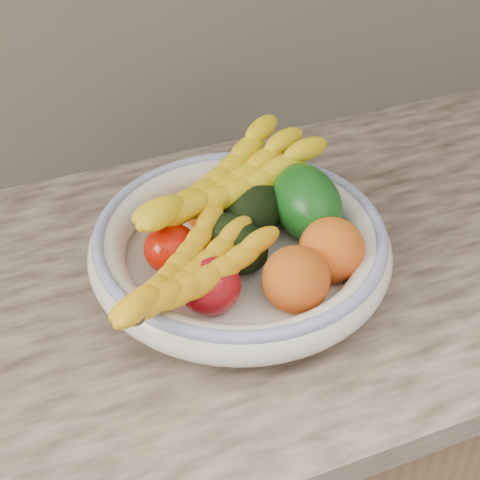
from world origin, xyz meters
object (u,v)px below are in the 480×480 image
(green_mango, at_px, (305,202))
(banana_bunch_back, at_px, (226,190))
(banana_bunch_front, at_px, (189,278))
(fruit_bowl, at_px, (240,247))

(green_mango, height_order, banana_bunch_back, same)
(banana_bunch_back, height_order, banana_bunch_front, banana_bunch_back)
(fruit_bowl, relative_size, banana_bunch_front, 1.49)
(fruit_bowl, bearing_deg, banana_bunch_front, -143.14)
(fruit_bowl, distance_m, banana_bunch_back, 0.08)
(banana_bunch_back, relative_size, banana_bunch_front, 1.22)
(green_mango, bearing_deg, fruit_bowl, -169.56)
(banana_bunch_back, xyz_separation_m, banana_bunch_front, (-0.10, -0.14, -0.01))
(fruit_bowl, relative_size, green_mango, 2.97)
(fruit_bowl, xyz_separation_m, banana_bunch_back, (0.01, 0.07, 0.04))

